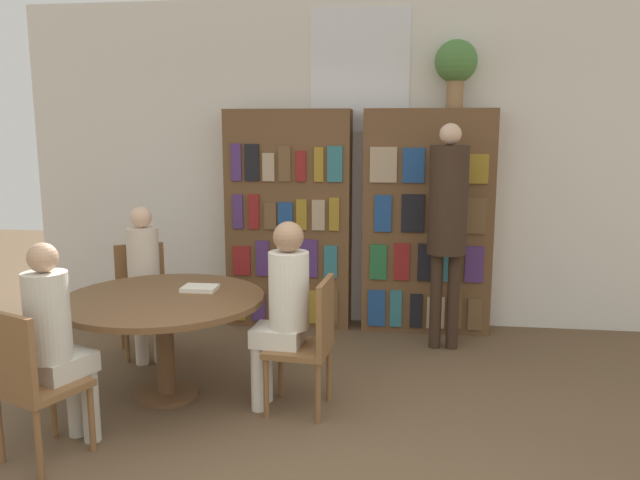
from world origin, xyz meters
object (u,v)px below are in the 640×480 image
Objects in this scene: seated_reader_back at (56,336)px; librarian_standing at (448,212)px; reading_table at (164,311)px; chair_near_camera at (29,379)px; bookshelf_right at (427,222)px; seated_reader_right at (283,304)px; flower_vase at (456,64)px; chair_left_side at (143,292)px; seated_reader_left at (145,274)px; chair_far_side at (310,338)px; bookshelf_left at (289,220)px.

librarian_standing reaches higher than seated_reader_back.
reading_table is 1.54× the size of chair_near_camera.
reading_table is 2.39m from librarian_standing.
bookshelf_right reaches higher than seated_reader_right.
flower_vase is 0.46× the size of seated_reader_right.
chair_near_camera is 0.26m from seated_reader_back.
seated_reader_left is at bearing 90.00° from chair_left_side.
bookshelf_right is 2.06m from chair_far_side.
chair_far_side is (-1.00, -1.84, -1.89)m from flower_vase.
bookshelf_left reaches higher than chair_left_side.
seated_reader_back is at bearing -138.45° from librarian_standing.
flower_vase is 0.66× the size of chair_left_side.
seated_reader_left is (-2.45, -1.04, -1.69)m from flower_vase.
chair_near_camera is 1.65m from chair_far_side.
chair_far_side is 0.72× the size of seated_reader_left.
bookshelf_left is 1.47× the size of reading_table.
chair_left_side is 0.72× the size of seated_reader_left.
bookshelf_right is at bearing 73.31° from chair_near_camera.
flower_vase is at bearing 70.82° from chair_near_camera.
seated_reader_left is (-0.98, -1.04, -0.31)m from bookshelf_left.
librarian_standing is at bearing 64.16° from seated_reader_back.
bookshelf_left reaches higher than chair_near_camera.
seated_reader_right is 0.67× the size of librarian_standing.
reading_table is at bearing 90.00° from chair_far_side.
reading_table is 1.09× the size of seated_reader_right.
librarian_standing reaches higher than chair_left_side.
seated_reader_left is 1.00× the size of seated_reader_back.
chair_far_side is 0.28m from seated_reader_right.
seated_reader_right is (-0.18, 0.01, 0.22)m from chair_far_side.
chair_far_side is (1.02, -0.08, -0.12)m from reading_table.
chair_left_side is at bearing 117.00° from chair_near_camera.
flower_vase is at bearing 0.18° from bookshelf_left.
chair_left_side is (-0.14, 1.81, 0.00)m from chair_near_camera.
chair_near_camera is 1.53m from seated_reader_right.
bookshelf_right reaches higher than chair_near_camera.
flower_vase is at bearing 83.29° from librarian_standing.
bookshelf_left is 1.07× the size of librarian_standing.
bookshelf_right is at bearing 72.39° from seated_reader_back.
librarian_standing is (-0.06, -0.51, -1.21)m from flower_vase.
librarian_standing reaches higher than seated_reader_left.
seated_reader_right is 1.36m from seated_reader_back.
bookshelf_left is 1.87m from reading_table.
seated_reader_left is at bearing -155.28° from bookshelf_right.
seated_reader_back is at bearing 65.89° from chair_left_side.
flower_vase reaches higher than seated_reader_left.
seated_reader_back is (-0.87, -2.52, -0.32)m from bookshelf_left.
bookshelf_left is 2.02m from flower_vase.
chair_far_side is at bearing -90.00° from seated_reader_right.
bookshelf_right reaches higher than chair_left_side.
chair_far_side is at bearing 49.88° from seated_reader_back.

